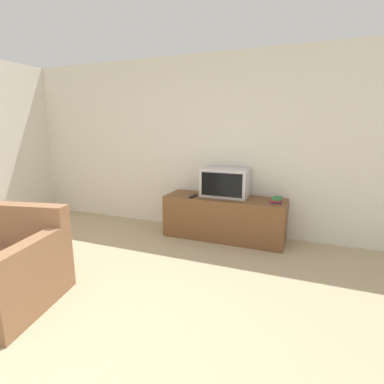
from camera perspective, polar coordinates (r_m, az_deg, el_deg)
ground_plane at (r=2.60m, az=-26.46°, el=-26.37°), size 14.00×14.00×0.00m
wall_back at (r=4.61m, az=1.25°, el=8.89°), size 9.00×0.06×2.60m
tv_stand at (r=4.33m, az=6.16°, el=-4.90°), size 1.70×0.54×0.60m
television at (r=4.28m, az=6.35°, el=1.82°), size 0.65×0.39×0.40m
book_stack at (r=4.08m, az=15.79°, el=-1.45°), size 0.16×0.20×0.07m
remote_on_stand at (r=4.24m, az=0.25°, el=-0.80°), size 0.05×0.20×0.02m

